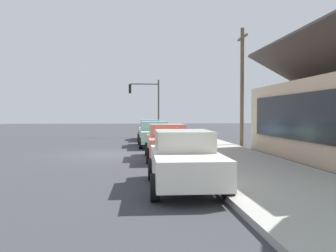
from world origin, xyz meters
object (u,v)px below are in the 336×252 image
object	(u,v)px
traffic_light_main	(147,98)
car_seafoam	(154,134)
car_skyblue	(150,130)
utility_pole_wooden	(242,85)
car_ivory	(184,159)
car_coral	(167,141)
fire_hydrant_red	(198,149)

from	to	relation	value
traffic_light_main	car_seafoam	bearing A→B (deg)	0.57
car_skyblue	utility_pole_wooden	distance (m)	9.12
car_skyblue	traffic_light_main	xyz separation A→B (m)	(-3.97, -0.12, 2.68)
car_skyblue	utility_pole_wooden	world-z (taller)	utility_pole_wooden
car_seafoam	car_ivory	distance (m)	12.84
traffic_light_main	car_skyblue	bearing A→B (deg)	1.73
car_ivory	utility_pole_wooden	world-z (taller)	utility_pole_wooden
car_seafoam	traffic_light_main	world-z (taller)	traffic_light_main
car_ivory	car_seafoam	bearing A→B (deg)	-178.33
utility_pole_wooden	car_coral	bearing A→B (deg)	-42.39
fire_hydrant_red	car_ivory	bearing A→B (deg)	-13.71
utility_pole_wooden	traffic_light_main	bearing A→B (deg)	-151.69
car_skyblue	traffic_light_main	world-z (taller)	traffic_light_main
utility_pole_wooden	fire_hydrant_red	size ratio (longest dim) A/B	10.56
car_seafoam	utility_pole_wooden	xyz separation A→B (m)	(0.46, 5.56, 3.11)
car_skyblue	fire_hydrant_red	xyz separation A→B (m)	(12.98, 1.54, -0.32)
car_seafoam	fire_hydrant_red	world-z (taller)	car_seafoam
car_skyblue	car_coral	bearing A→B (deg)	3.20
traffic_light_main	utility_pole_wooden	world-z (taller)	utility_pole_wooden
car_skyblue	utility_pole_wooden	size ratio (longest dim) A/B	0.64
car_coral	utility_pole_wooden	xyz separation A→B (m)	(-5.82, 5.31, 3.11)
traffic_light_main	utility_pole_wooden	distance (m)	11.94
traffic_light_main	fire_hydrant_red	distance (m)	17.30
car_seafoam	car_coral	distance (m)	6.29
car_skyblue	car_coral	world-z (taller)	same
car_skyblue	car_ivory	world-z (taller)	same
car_seafoam	traffic_light_main	bearing A→B (deg)	179.94
car_ivory	traffic_light_main	world-z (taller)	traffic_light_main
utility_pole_wooden	car_ivory	bearing A→B (deg)	-23.76
traffic_light_main	utility_pole_wooden	size ratio (longest dim) A/B	0.69
car_coral	traffic_light_main	xyz separation A→B (m)	(-16.32, -0.35, 2.68)
car_ivory	car_coral	bearing A→B (deg)	179.98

